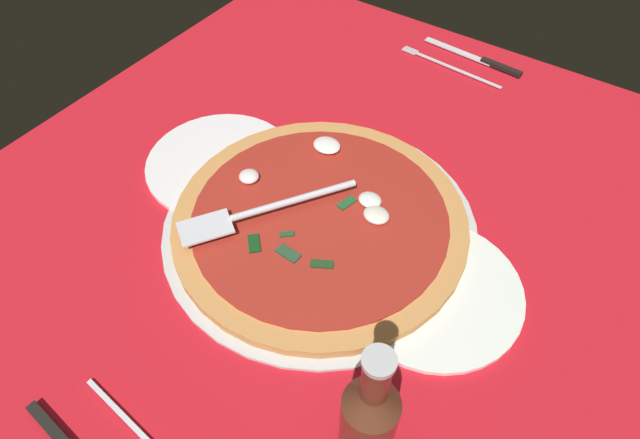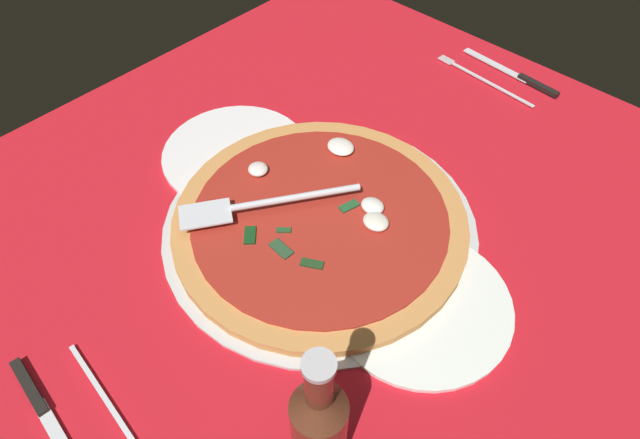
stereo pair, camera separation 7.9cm
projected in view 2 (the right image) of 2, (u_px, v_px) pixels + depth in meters
ground_plane at (348, 220)px, 81.74cm from camera, size 109.02×109.02×0.80cm
checker_pattern at (348, 219)px, 81.40cm from camera, size 109.02×109.02×0.10cm
pizza_pan at (320, 226)px, 79.90cm from camera, size 45.22×45.22×0.81cm
dinner_plate_left at (420, 304)px, 71.22cm from camera, size 23.82×23.82×1.00cm
dinner_plate_right at (236, 154)px, 89.70cm from camera, size 23.67×23.67×1.00cm
pizza at (320, 219)px, 79.00cm from camera, size 42.23×42.23×3.11cm
pizza_server at (265, 203)px, 77.54cm from camera, size 16.78×22.90×1.00cm
place_setting_near at (501, 80)px, 103.05cm from camera, size 22.85×13.76×1.40cm
place_setting_far at (77, 412)px, 62.17cm from camera, size 22.12×14.75×1.40cm
beer_bottle at (319, 423)px, 53.44cm from camera, size 5.68×5.68×21.18cm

